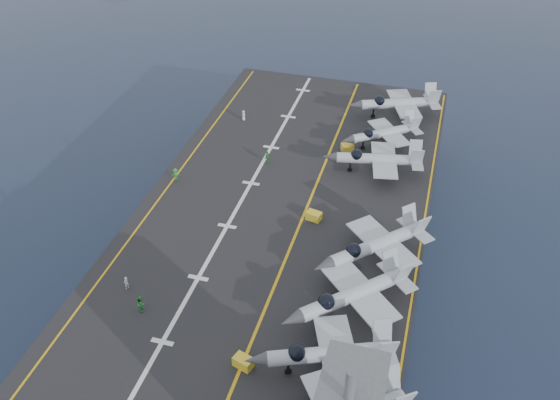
# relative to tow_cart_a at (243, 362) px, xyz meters

# --- Properties ---
(ground) EXTENTS (500.00, 500.00, 0.00)m
(ground) POSITION_rel_tow_cart_a_xyz_m (-3.18, 20.56, -10.99)
(ground) COLOR #142135
(ground) RESTS_ON ground
(hull) EXTENTS (36.00, 90.00, 10.00)m
(hull) POSITION_rel_tow_cart_a_xyz_m (-3.18, 20.56, -5.99)
(hull) COLOR #56595E
(hull) RESTS_ON ground
(flight_deck) EXTENTS (38.00, 92.00, 0.40)m
(flight_deck) POSITION_rel_tow_cart_a_xyz_m (-3.18, 20.56, -0.79)
(flight_deck) COLOR black
(flight_deck) RESTS_ON hull
(foul_line) EXTENTS (0.35, 90.00, 0.02)m
(foul_line) POSITION_rel_tow_cart_a_xyz_m (-0.18, 20.56, -0.57)
(foul_line) COLOR gold
(foul_line) RESTS_ON flight_deck
(landing_centerline) EXTENTS (0.50, 90.00, 0.02)m
(landing_centerline) POSITION_rel_tow_cart_a_xyz_m (-9.18, 20.56, -0.57)
(landing_centerline) COLOR silver
(landing_centerline) RESTS_ON flight_deck
(deck_edge_port) EXTENTS (0.25, 90.00, 0.02)m
(deck_edge_port) POSITION_rel_tow_cart_a_xyz_m (-20.18, 20.56, -0.57)
(deck_edge_port) COLOR gold
(deck_edge_port) RESTS_ON flight_deck
(deck_edge_stbd) EXTENTS (0.25, 90.00, 0.02)m
(deck_edge_stbd) POSITION_rel_tow_cart_a_xyz_m (15.32, 20.56, -0.57)
(deck_edge_stbd) COLOR gold
(deck_edge_stbd) RESTS_ON flight_deck
(fighter_jet_2) EXTENTS (17.52, 14.78, 5.17)m
(fighter_jet_2) POSITION_rel_tow_cart_a_xyz_m (8.39, 1.91, 2.00)
(fighter_jet_2) COLOR gray
(fighter_jet_2) RESTS_ON flight_deck
(fighter_jet_3) EXTENTS (18.51, 18.46, 5.45)m
(fighter_jet_3) POSITION_rel_tow_cart_a_xyz_m (9.12, 10.39, 2.13)
(fighter_jet_3) COLOR #9AA1AB
(fighter_jet_3) RESTS_ON flight_deck
(fighter_jet_4) EXTENTS (18.20, 18.25, 5.37)m
(fighter_jet_4) POSITION_rel_tow_cart_a_xyz_m (10.30, 19.29, 2.10)
(fighter_jet_4) COLOR #8D949B
(fighter_jet_4) RESTS_ON flight_deck
(fighter_jet_6) EXTENTS (15.91, 12.16, 4.98)m
(fighter_jet_6) POSITION_rel_tow_cart_a_xyz_m (7.63, 38.21, 1.90)
(fighter_jet_6) COLOR #8C959C
(fighter_jet_6) RESTS_ON flight_deck
(fighter_jet_7) EXTENTS (15.50, 14.57, 4.48)m
(fighter_jet_7) POSITION_rel_tow_cart_a_xyz_m (7.37, 46.15, 1.65)
(fighter_jet_7) COLOR gray
(fighter_jet_7) RESTS_ON flight_deck
(fighter_jet_8) EXTENTS (17.64, 14.80, 5.22)m
(fighter_jet_8) POSITION_rel_tow_cart_a_xyz_m (8.30, 55.73, 2.02)
(fighter_jet_8) COLOR #939CA2
(fighter_jet_8) RESTS_ON flight_deck
(tow_cart_a) EXTENTS (2.26, 1.81, 1.18)m
(tow_cart_a) POSITION_rel_tow_cart_a_xyz_m (0.00, 0.00, 0.00)
(tow_cart_a) COLOR yellow
(tow_cart_a) RESTS_ON flight_deck
(tow_cart_b) EXTENTS (2.16, 1.65, 1.15)m
(tow_cart_b) POSITION_rel_tow_cart_a_xyz_m (1.28, 25.05, -0.01)
(tow_cart_b) COLOR gold
(tow_cart_b) RESTS_ON flight_deck
(tow_cart_c) EXTENTS (2.19, 1.85, 1.11)m
(tow_cart_c) POSITION_rel_tow_cart_a_xyz_m (2.28, 42.92, -0.03)
(tow_cart_c) COLOR gold
(tow_cart_c) RESTS_ON flight_deck
(crew_1) EXTENTS (0.89, 1.15, 1.71)m
(crew_1) POSITION_rel_tow_cart_a_xyz_m (-16.41, 6.77, 0.27)
(crew_1) COLOR silver
(crew_1) RESTS_ON flight_deck
(crew_2) EXTENTS (1.32, 1.47, 2.05)m
(crew_2) POSITION_rel_tow_cart_a_xyz_m (-13.27, 4.16, 0.44)
(crew_2) COLOR green
(crew_2) RESTS_ON flight_deck
(crew_3) EXTENTS (1.35, 1.24, 1.87)m
(crew_3) POSITION_rel_tow_cart_a_xyz_m (-19.77, 28.50, 0.34)
(crew_3) COLOR #24802E
(crew_3) RESTS_ON flight_deck
(crew_4) EXTENTS (1.17, 1.37, 1.93)m
(crew_4) POSITION_rel_tow_cart_a_xyz_m (-8.51, 36.39, 0.38)
(crew_4) COLOR #268C33
(crew_4) RESTS_ON flight_deck
(crew_5) EXTENTS (0.89, 1.15, 1.73)m
(crew_5) POSITION_rel_tow_cart_a_xyz_m (-15.97, 47.52, 0.28)
(crew_5) COLOR silver
(crew_5) RESTS_ON flight_deck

